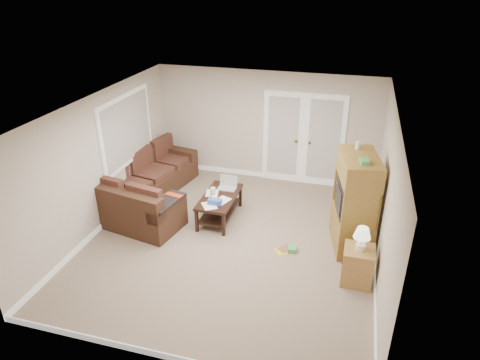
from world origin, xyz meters
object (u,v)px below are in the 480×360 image
(tv_armoire, at_px, (354,202))
(coffee_table, at_px, (220,205))
(side_cabinet, at_px, (358,263))
(sectional_sofa, at_px, (144,190))

(tv_armoire, bearing_deg, coffee_table, 162.63)
(coffee_table, relative_size, side_cabinet, 1.25)
(coffee_table, xyz_separation_m, tv_armoire, (2.50, -0.26, 0.59))
(coffee_table, height_order, side_cabinet, side_cabinet)
(sectional_sofa, distance_m, coffee_table, 1.68)
(tv_armoire, relative_size, side_cabinet, 1.87)
(sectional_sofa, bearing_deg, side_cabinet, -6.08)
(sectional_sofa, height_order, side_cabinet, side_cabinet)
(side_cabinet, bearing_deg, sectional_sofa, 163.48)
(sectional_sofa, height_order, coffee_table, sectional_sofa)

